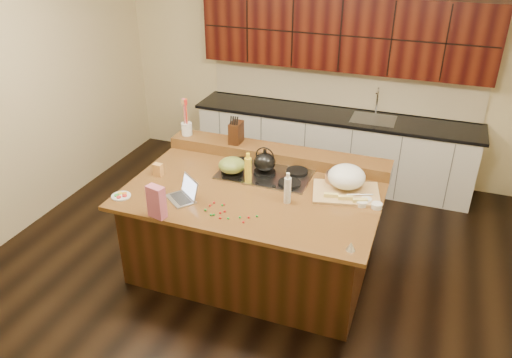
% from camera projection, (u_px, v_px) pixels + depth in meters
% --- Properties ---
extents(room, '(5.52, 5.02, 2.72)m').
position_uv_depth(room, '(254.00, 148.00, 4.57)').
color(room, black).
rests_on(room, ground).
extents(island, '(2.40, 1.60, 0.92)m').
position_uv_depth(island, '(254.00, 228.00, 4.99)').
color(island, black).
rests_on(island, ground).
extents(back_ledge, '(2.40, 0.30, 0.12)m').
position_uv_depth(back_ledge, '(277.00, 154.00, 5.32)').
color(back_ledge, black).
rests_on(back_ledge, island).
extents(cooktop, '(0.92, 0.52, 0.05)m').
position_uv_depth(cooktop, '(265.00, 174.00, 5.01)').
color(cooktop, gray).
rests_on(cooktop, island).
extents(back_counter, '(3.70, 0.66, 2.40)m').
position_uv_depth(back_counter, '(336.00, 110.00, 6.49)').
color(back_counter, silver).
rests_on(back_counter, ground).
extents(kettle, '(0.25, 0.25, 0.20)m').
position_uv_depth(kettle, '(265.00, 162.00, 4.95)').
color(kettle, black).
rests_on(kettle, cooktop).
extents(green_bowl, '(0.29, 0.29, 0.15)m').
position_uv_depth(green_bowl, '(232.00, 165.00, 4.95)').
color(green_bowl, olive).
rests_on(green_bowl, cooktop).
extents(laptop, '(0.36, 0.35, 0.20)m').
position_uv_depth(laptop, '(185.00, 193.00, 4.59)').
color(laptop, '#B7B7BC').
rests_on(laptop, island).
extents(oil_bottle, '(0.09, 0.09, 0.27)m').
position_uv_depth(oil_bottle, '(248.00, 171.00, 4.81)').
color(oil_bottle, yellow).
rests_on(oil_bottle, island).
extents(vinegar_bottle, '(0.08, 0.08, 0.25)m').
position_uv_depth(vinegar_bottle, '(288.00, 190.00, 4.49)').
color(vinegar_bottle, silver).
rests_on(vinegar_bottle, island).
extents(wooden_tray, '(0.70, 0.57, 0.25)m').
position_uv_depth(wooden_tray, '(346.00, 180.00, 4.69)').
color(wooden_tray, tan).
rests_on(wooden_tray, island).
extents(ramekin_a, '(0.13, 0.13, 0.04)m').
position_uv_depth(ramekin_a, '(366.00, 201.00, 4.53)').
color(ramekin_a, white).
rests_on(ramekin_a, island).
extents(ramekin_b, '(0.13, 0.13, 0.04)m').
position_uv_depth(ramekin_b, '(362.00, 203.00, 4.49)').
color(ramekin_b, white).
rests_on(ramekin_b, island).
extents(ramekin_c, '(0.10, 0.10, 0.04)m').
position_uv_depth(ramekin_c, '(377.00, 206.00, 4.45)').
color(ramekin_c, white).
rests_on(ramekin_c, island).
extents(strainer_bowl, '(0.25, 0.25, 0.09)m').
position_uv_depth(strainer_bowl, '(337.00, 179.00, 4.85)').
color(strainer_bowl, '#996B3F').
rests_on(strainer_bowl, island).
extents(kitchen_timer, '(0.09, 0.09, 0.07)m').
position_uv_depth(kitchen_timer, '(351.00, 246.00, 3.90)').
color(kitchen_timer, silver).
rests_on(kitchen_timer, island).
extents(pink_bag, '(0.17, 0.12, 0.30)m').
position_uv_depth(pink_bag, '(156.00, 202.00, 4.27)').
color(pink_bag, '#BD5973').
rests_on(pink_bag, island).
extents(candy_plate, '(0.21, 0.21, 0.01)m').
position_uv_depth(candy_plate, '(121.00, 196.00, 4.64)').
color(candy_plate, white).
rests_on(candy_plate, island).
extents(package_box, '(0.09, 0.07, 0.13)m').
position_uv_depth(package_box, '(158.00, 170.00, 4.98)').
color(package_box, '#D6974B').
rests_on(package_box, island).
extents(utensil_crock, '(0.15, 0.15, 0.14)m').
position_uv_depth(utensil_crock, '(187.00, 129.00, 5.59)').
color(utensil_crock, white).
rests_on(utensil_crock, back_ledge).
extents(knife_block, '(0.12, 0.19, 0.23)m').
position_uv_depth(knife_block, '(236.00, 132.00, 5.38)').
color(knife_block, black).
rests_on(knife_block, back_ledge).
extents(gumdrop_0, '(0.02, 0.02, 0.02)m').
position_uv_depth(gumdrop_0, '(243.00, 222.00, 4.24)').
color(gumdrop_0, red).
rests_on(gumdrop_0, island).
extents(gumdrop_1, '(0.02, 0.02, 0.02)m').
position_uv_depth(gumdrop_1, '(228.00, 218.00, 4.29)').
color(gumdrop_1, '#198C26').
rests_on(gumdrop_1, island).
extents(gumdrop_2, '(0.02, 0.02, 0.02)m').
position_uv_depth(gumdrop_2, '(220.00, 213.00, 4.37)').
color(gumdrop_2, red).
rests_on(gumdrop_2, island).
extents(gumdrop_3, '(0.02, 0.02, 0.02)m').
position_uv_depth(gumdrop_3, '(214.00, 215.00, 4.35)').
color(gumdrop_3, '#198C26').
rests_on(gumdrop_3, island).
extents(gumdrop_4, '(0.02, 0.02, 0.02)m').
position_uv_depth(gumdrop_4, '(214.00, 203.00, 4.53)').
color(gumdrop_4, red).
rests_on(gumdrop_4, island).
extents(gumdrop_5, '(0.02, 0.02, 0.02)m').
position_uv_depth(gumdrop_5, '(222.00, 205.00, 4.49)').
color(gumdrop_5, '#198C26').
rests_on(gumdrop_5, island).
extents(gumdrop_6, '(0.02, 0.02, 0.02)m').
position_uv_depth(gumdrop_6, '(225.00, 211.00, 4.39)').
color(gumdrop_6, red).
rests_on(gumdrop_6, island).
extents(gumdrop_7, '(0.02, 0.02, 0.02)m').
position_uv_depth(gumdrop_7, '(211.00, 215.00, 4.34)').
color(gumdrop_7, '#198C26').
rests_on(gumdrop_7, island).
extents(gumdrop_8, '(0.02, 0.02, 0.02)m').
position_uv_depth(gumdrop_8, '(210.00, 205.00, 4.48)').
color(gumdrop_8, red).
rests_on(gumdrop_8, island).
extents(gumdrop_9, '(0.02, 0.02, 0.02)m').
position_uv_depth(gumdrop_9, '(257.00, 216.00, 4.33)').
color(gumdrop_9, '#198C26').
rests_on(gumdrop_9, island).
extents(gumdrop_10, '(0.02, 0.02, 0.02)m').
position_uv_depth(gumdrop_10, '(220.00, 218.00, 4.30)').
color(gumdrop_10, red).
rests_on(gumdrop_10, island).
extents(gumdrop_11, '(0.02, 0.02, 0.02)m').
position_uv_depth(gumdrop_11, '(205.00, 210.00, 4.42)').
color(gumdrop_11, '#198C26').
rests_on(gumdrop_11, island).
extents(gumdrop_12, '(0.02, 0.02, 0.02)m').
position_uv_depth(gumdrop_12, '(249.00, 217.00, 4.31)').
color(gumdrop_12, red).
rests_on(gumdrop_12, island).
extents(gumdrop_13, '(0.02, 0.02, 0.02)m').
position_uv_depth(gumdrop_13, '(240.00, 217.00, 4.31)').
color(gumdrop_13, '#198C26').
rests_on(gumdrop_13, island).
extents(gumdrop_14, '(0.02, 0.02, 0.02)m').
position_uv_depth(gumdrop_14, '(224.00, 204.00, 4.50)').
color(gumdrop_14, red).
rests_on(gumdrop_14, island).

